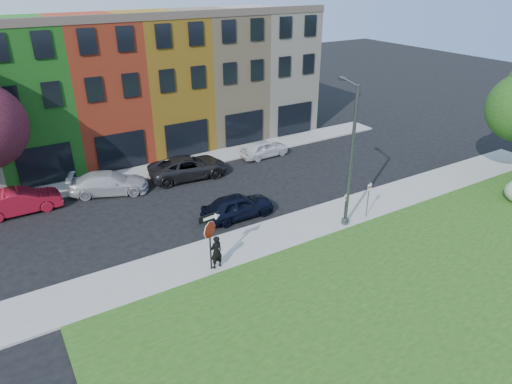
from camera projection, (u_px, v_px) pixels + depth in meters
ground at (320, 259)px, 22.74m from camera, size 120.00×120.00×0.00m
sidewalk_near at (314, 222)px, 25.95m from camera, size 40.00×3.00×0.12m
sidewalk_far at (156, 169)px, 32.83m from camera, size 40.00×2.40×0.12m
rowhouse_block at (129, 84)px, 35.66m from camera, size 30.00×10.12×10.00m
stop_sign at (210, 231)px, 20.86m from camera, size 1.05×0.16×2.96m
man at (216, 252)px, 21.54m from camera, size 0.71×0.54×1.72m
sedan_near at (238, 206)px, 26.30m from camera, size 1.76×4.28×1.45m
parked_car_red at (20, 201)px, 26.80m from camera, size 1.59×4.52×1.49m
parked_car_silver at (109, 183)px, 29.19m from camera, size 5.22×6.21×1.42m
parked_car_dark at (188, 167)px, 31.45m from camera, size 3.52×5.89×1.51m
parked_car_white at (264, 148)px, 35.01m from camera, size 1.83×3.95×1.31m
street_lamp at (350, 157)px, 24.16m from camera, size 1.11×2.48×7.81m
parking_sign_a at (345, 205)px, 25.09m from camera, size 0.31×0.12×1.95m
parking_sign_b at (368, 195)px, 25.83m from camera, size 0.32×0.10×2.20m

